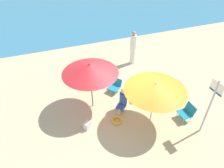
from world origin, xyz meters
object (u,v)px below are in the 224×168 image
Objects in this scene: beach_chair_d at (115,85)px; warning_sign at (212,101)px; beach_chair_c at (139,91)px; person_b at (133,48)px; person_a at (123,99)px; beach_chair_a at (171,97)px; umbrella_orange at (156,87)px; beach_chair_b at (187,112)px; beach_bag at (87,125)px; umbrella_red at (90,69)px; swim_ring at (117,120)px.

beach_chair_d is 3.90m from warning_sign.
beach_chair_c is 2.76m from person_b.
beach_chair_a is at bearing 127.98° from person_a.
beach_chair_d is at bearing 106.64° from umbrella_orange.
person_b is at bearing 75.53° from umbrella_orange.
beach_chair_b is 3.68m from beach_bag.
beach_bag is (-2.43, -0.88, -0.17)m from beach_chair_c.
umbrella_red is at bearing -52.84° from beach_chair_a.
beach_chair_a is at bearing 105.22° from beach_chair_d.
umbrella_orange is at bearing -17.14° from swim_ring.
beach_chair_a is 0.66× the size of person_a.
beach_chair_c is 2.07× the size of beach_bag.
umbrella_orange is at bearing 140.77° from warning_sign.
beach_chair_b is at bearing 59.66° from beach_chair_a.
beach_chair_b is (3.10, -1.84, -1.44)m from umbrella_red.
person_a is (1.04, -0.60, -1.26)m from umbrella_red.
warning_sign is (0.43, -4.91, 0.55)m from person_b.
swim_ring is at bearing -43.22° from beach_chair_c.
beach_chair_b is at bearing -30.67° from umbrella_red.
beach_chair_b is 4.28m from person_b.
umbrella_red reaches higher than umbrella_orange.
beach_chair_d is at bearing -75.42° from beach_chair_a.
swim_ring is at bearing -3.71° from beach_bag.
beach_chair_b is at bearing -16.31° from swim_ring.
beach_chair_b is 3.10m from beach_chair_d.
beach_chair_d is at bearing -123.97° from beach_chair_c.
warning_sign is at bearing 39.97° from beach_chair_c.
beach_chair_d is at bearing -112.62° from person_b.
beach_chair_b is (0.09, -0.93, 0.03)m from beach_chair_a.
umbrella_red is 3.47m from beach_chair_a.
umbrella_red is at bearing -72.56° from person_a.
beach_bag is (-3.59, 0.80, -0.19)m from beach_chair_b.
person_b reaches higher than beach_chair_a.
beach_chair_d is 2.50m from person_b.
umbrella_red is 2.34m from umbrella_orange.
warning_sign reaches higher than beach_chair_b.
umbrella_orange reaches higher than beach_chair_c.
beach_bag is (-0.49, -1.04, -1.64)m from umbrella_red.
umbrella_orange is 2.05× the size of person_a.
beach_chair_a is 1.97m from warning_sign.
swim_ring is 1.39× the size of beach_bag.
beach_chair_c reaches higher than swim_ring.
umbrella_orange reaches higher than beach_chair_d.
beach_chair_a is at bearing 94.63° from warning_sign.
person_b is at bearing 172.33° from beach_chair_c.
person_a is 3.05m from warning_sign.
beach_chair_d reaches higher than beach_bag.
beach_chair_c reaches higher than beach_bag.
person_a reaches higher than beach_chair_d.
swim_ring is 1.11m from beach_bag.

